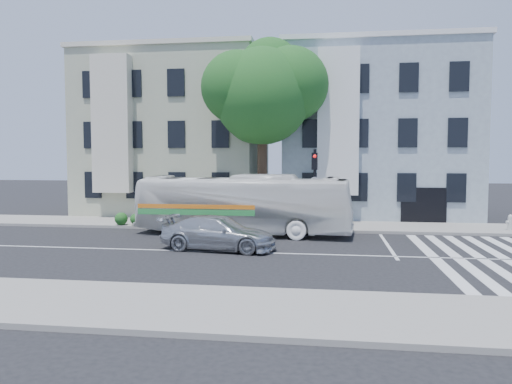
% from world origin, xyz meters
% --- Properties ---
extents(ground, '(120.00, 120.00, 0.00)m').
position_xyz_m(ground, '(0.00, 0.00, 0.00)').
color(ground, black).
rests_on(ground, ground).
extents(sidewalk_far, '(80.00, 4.00, 0.15)m').
position_xyz_m(sidewalk_far, '(0.00, 8.00, 0.07)').
color(sidewalk_far, gray).
rests_on(sidewalk_far, ground).
extents(sidewalk_near, '(80.00, 4.00, 0.15)m').
position_xyz_m(sidewalk_near, '(0.00, -8.00, 0.07)').
color(sidewalk_near, gray).
rests_on(sidewalk_near, ground).
extents(building_left, '(12.00, 10.00, 11.00)m').
position_xyz_m(building_left, '(-7.00, 15.00, 5.50)').
color(building_left, '#A3AA8E').
rests_on(building_left, ground).
extents(building_right, '(12.00, 10.00, 11.00)m').
position_xyz_m(building_right, '(7.00, 15.00, 5.50)').
color(building_right, gray).
rests_on(building_right, ground).
extents(street_tree, '(7.30, 5.90, 11.10)m').
position_xyz_m(street_tree, '(0.06, 8.74, 7.83)').
color(street_tree, '#2D2116').
rests_on(street_tree, ground).
extents(bus, '(3.59, 11.30, 3.09)m').
position_xyz_m(bus, '(-0.49, 4.83, 1.55)').
color(bus, white).
rests_on(bus, ground).
extents(sedan, '(2.68, 5.23, 1.45)m').
position_xyz_m(sedan, '(-0.86, 0.47, 0.73)').
color(sedan, silver).
rests_on(sedan, ground).
extents(hedge, '(8.53, 1.32, 0.70)m').
position_xyz_m(hedge, '(-3.51, 6.30, 0.50)').
color(hedge, '#306320').
rests_on(hedge, sidewalk_far).
extents(traffic_signal, '(0.46, 0.54, 4.40)m').
position_xyz_m(traffic_signal, '(3.11, 5.94, 2.84)').
color(traffic_signal, black).
rests_on(traffic_signal, ground).
extents(fire_hydrant, '(0.47, 0.27, 0.83)m').
position_xyz_m(fire_hydrant, '(13.34, 7.35, 0.57)').
color(fire_hydrant, beige).
rests_on(fire_hydrant, sidewalk_far).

